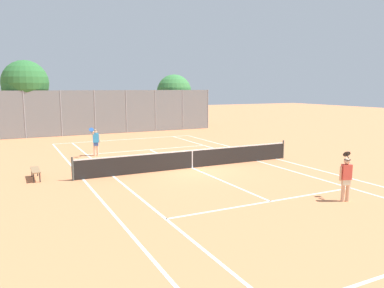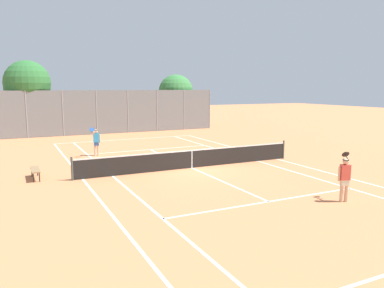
{
  "view_description": "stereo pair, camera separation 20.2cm",
  "coord_description": "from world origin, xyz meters",
  "px_view_note": "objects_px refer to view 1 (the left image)",
  "views": [
    {
      "loc": [
        -8.45,
        -16.92,
        4.13
      ],
      "look_at": [
        0.74,
        1.5,
        1.0
      ],
      "focal_mm": 35.0,
      "sensor_mm": 36.0,
      "label": 1
    },
    {
      "loc": [
        -8.27,
        -17.01,
        4.13
      ],
      "look_at": [
        0.74,
        1.5,
        1.0
      ],
      "focal_mm": 35.0,
      "sensor_mm": 36.0,
      "label": 2
    }
  ],
  "objects_px": {
    "player_far_left": "(96,141)",
    "loose_tennis_ball_2": "(228,149)",
    "loose_tennis_ball_0": "(205,150)",
    "courtside_bench": "(35,170)",
    "tree_behind_right": "(174,93)",
    "loose_tennis_ball_1": "(201,170)",
    "player_near_side": "(346,176)",
    "tennis_net": "(192,158)",
    "tree_behind_left": "(24,84)"
  },
  "relations": [
    {
      "from": "courtside_bench",
      "to": "player_far_left",
      "type": "bearing_deg",
      "value": 51.62
    },
    {
      "from": "player_far_left",
      "to": "tree_behind_right",
      "type": "bearing_deg",
      "value": 49.58
    },
    {
      "from": "loose_tennis_ball_1",
      "to": "courtside_bench",
      "type": "relative_size",
      "value": 0.04
    },
    {
      "from": "tennis_net",
      "to": "player_near_side",
      "type": "relative_size",
      "value": 6.76
    },
    {
      "from": "loose_tennis_ball_1",
      "to": "loose_tennis_ball_2",
      "type": "xyz_separation_m",
      "value": [
        4.68,
        5.01,
        0.0
      ]
    },
    {
      "from": "player_far_left",
      "to": "loose_tennis_ball_2",
      "type": "xyz_separation_m",
      "value": [
        8.42,
        -1.59,
        -0.89
      ]
    },
    {
      "from": "player_near_side",
      "to": "tree_behind_right",
      "type": "distance_m",
      "value": 26.38
    },
    {
      "from": "player_near_side",
      "to": "loose_tennis_ball_2",
      "type": "distance_m",
      "value": 11.99
    },
    {
      "from": "tennis_net",
      "to": "courtside_bench",
      "type": "relative_size",
      "value": 8.0
    },
    {
      "from": "loose_tennis_ball_2",
      "to": "tree_behind_left",
      "type": "distance_m",
      "value": 18.58
    },
    {
      "from": "tree_behind_right",
      "to": "tennis_net",
      "type": "bearing_deg",
      "value": -110.97
    },
    {
      "from": "loose_tennis_ball_1",
      "to": "tree_behind_left",
      "type": "distance_m",
      "value": 20.53
    },
    {
      "from": "tennis_net",
      "to": "tree_behind_right",
      "type": "relative_size",
      "value": 2.22
    },
    {
      "from": "loose_tennis_ball_1",
      "to": "player_near_side",
      "type": "bearing_deg",
      "value": -70.44
    },
    {
      "from": "tennis_net",
      "to": "courtside_bench",
      "type": "distance_m",
      "value": 7.49
    },
    {
      "from": "loose_tennis_ball_0",
      "to": "loose_tennis_ball_2",
      "type": "relative_size",
      "value": 1.0
    },
    {
      "from": "player_near_side",
      "to": "player_far_left",
      "type": "relative_size",
      "value": 1.0
    },
    {
      "from": "player_near_side",
      "to": "loose_tennis_ball_1",
      "type": "distance_m",
      "value": 7.19
    },
    {
      "from": "loose_tennis_ball_0",
      "to": "loose_tennis_ball_1",
      "type": "bearing_deg",
      "value": -119.95
    },
    {
      "from": "loose_tennis_ball_1",
      "to": "loose_tennis_ball_0",
      "type": "bearing_deg",
      "value": 60.05
    },
    {
      "from": "loose_tennis_ball_0",
      "to": "courtside_bench",
      "type": "distance_m",
      "value": 11.08
    },
    {
      "from": "loose_tennis_ball_1",
      "to": "tree_behind_right",
      "type": "height_order",
      "value": "tree_behind_right"
    },
    {
      "from": "loose_tennis_ball_1",
      "to": "player_far_left",
      "type": "bearing_deg",
      "value": 119.59
    },
    {
      "from": "tree_behind_left",
      "to": "courtside_bench",
      "type": "bearing_deg",
      "value": -91.66
    },
    {
      "from": "loose_tennis_ball_2",
      "to": "tree_behind_right",
      "type": "xyz_separation_m",
      "value": [
        2.26,
        14.12,
        3.52
      ]
    },
    {
      "from": "tree_behind_left",
      "to": "loose_tennis_ball_2",
      "type": "bearing_deg",
      "value": -49.75
    },
    {
      "from": "player_far_left",
      "to": "tree_behind_left",
      "type": "xyz_separation_m",
      "value": [
        -3.25,
        12.21,
        3.43
      ]
    },
    {
      "from": "tennis_net",
      "to": "player_far_left",
      "type": "relative_size",
      "value": 6.76
    },
    {
      "from": "loose_tennis_ball_0",
      "to": "tree_behind_left",
      "type": "distance_m",
      "value": 17.39
    },
    {
      "from": "player_near_side",
      "to": "tennis_net",
      "type": "bearing_deg",
      "value": 108.0
    },
    {
      "from": "loose_tennis_ball_2",
      "to": "courtside_bench",
      "type": "relative_size",
      "value": 0.04
    },
    {
      "from": "loose_tennis_ball_0",
      "to": "loose_tennis_ball_2",
      "type": "distance_m",
      "value": 1.66
    },
    {
      "from": "tree_behind_left",
      "to": "player_near_side",
      "type": "bearing_deg",
      "value": -69.81
    },
    {
      "from": "courtside_bench",
      "to": "tree_behind_left",
      "type": "distance_m",
      "value": 17.4
    },
    {
      "from": "loose_tennis_ball_1",
      "to": "tree_behind_right",
      "type": "distance_m",
      "value": 20.66
    },
    {
      "from": "player_far_left",
      "to": "loose_tennis_ball_2",
      "type": "height_order",
      "value": "player_far_left"
    },
    {
      "from": "tennis_net",
      "to": "loose_tennis_ball_0",
      "type": "distance_m",
      "value": 5.43
    },
    {
      "from": "loose_tennis_ball_2",
      "to": "loose_tennis_ball_0",
      "type": "bearing_deg",
      "value": 170.75
    },
    {
      "from": "courtside_bench",
      "to": "tree_behind_right",
      "type": "xyz_separation_m",
      "value": [
        14.42,
        17.27,
        3.14
      ]
    },
    {
      "from": "tree_behind_left",
      "to": "tree_behind_right",
      "type": "height_order",
      "value": "tree_behind_left"
    },
    {
      "from": "player_far_left",
      "to": "loose_tennis_ball_2",
      "type": "relative_size",
      "value": 26.88
    },
    {
      "from": "player_far_left",
      "to": "courtside_bench",
      "type": "xyz_separation_m",
      "value": [
        -3.74,
        -4.73,
        -0.52
      ]
    },
    {
      "from": "player_far_left",
      "to": "loose_tennis_ball_1",
      "type": "height_order",
      "value": "player_far_left"
    },
    {
      "from": "loose_tennis_ball_0",
      "to": "tree_behind_right",
      "type": "distance_m",
      "value": 14.82
    },
    {
      "from": "loose_tennis_ball_2",
      "to": "courtside_bench",
      "type": "bearing_deg",
      "value": -165.52
    },
    {
      "from": "tennis_net",
      "to": "loose_tennis_ball_2",
      "type": "bearing_deg",
      "value": 41.19
    },
    {
      "from": "loose_tennis_ball_1",
      "to": "tree_behind_left",
      "type": "relative_size",
      "value": 0.01
    },
    {
      "from": "player_near_side",
      "to": "loose_tennis_ball_0",
      "type": "xyz_separation_m",
      "value": [
        0.65,
        12.0,
        -0.89
      ]
    },
    {
      "from": "player_far_left",
      "to": "loose_tennis_ball_0",
      "type": "height_order",
      "value": "player_far_left"
    },
    {
      "from": "tennis_net",
      "to": "tree_behind_left",
      "type": "xyz_separation_m",
      "value": [
        -6.93,
        17.95,
        3.85
      ]
    }
  ]
}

